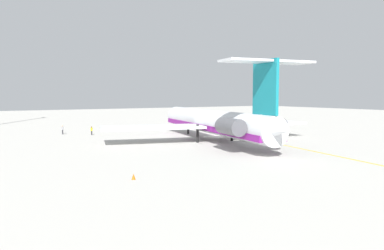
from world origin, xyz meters
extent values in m
plane|color=#B7B5AD|center=(0.00, 0.00, 0.00)|extent=(286.19, 286.19, 0.00)
cylinder|color=silver|center=(-4.96, 4.31, 3.33)|extent=(37.57, 9.89, 3.99)
cone|color=silver|center=(13.51, 1.33, 3.33)|extent=(4.71, 4.44, 3.83)
cone|color=silver|center=(-23.43, 7.28, 3.69)|extent=(6.29, 4.28, 3.39)
cube|color=#7A197F|center=(-4.96, 4.31, 2.43)|extent=(36.77, 9.84, 0.88)
cube|color=silver|center=(-2.50, 14.35, 2.63)|extent=(10.37, 17.68, 0.40)
cube|color=silver|center=(-5.78, -6.00, 2.63)|extent=(7.14, 16.95, 0.40)
cylinder|color=#515156|center=(-17.17, 9.53, 3.63)|extent=(5.29, 3.08, 2.31)
cube|color=silver|center=(-17.28, 8.84, 3.63)|extent=(3.16, 1.73, 0.48)
cylinder|color=#515156|center=(-18.19, 3.19, 3.63)|extent=(5.29, 3.08, 2.31)
cube|color=silver|center=(-18.08, 3.87, 3.63)|extent=(3.16, 1.73, 0.48)
cube|color=teal|center=(-20.97, 6.89, 8.86)|extent=(5.40, 1.25, 7.07)
cube|color=silver|center=(-20.87, 10.11, 12.11)|extent=(4.62, 6.34, 0.28)
cube|color=silver|center=(-21.89, 3.79, 12.11)|extent=(4.62, 6.34, 0.28)
cylinder|color=black|center=(6.33, 2.49, 1.51)|extent=(0.44, 0.44, 3.03)
cylinder|color=black|center=(-5.68, 7.66, 1.51)|extent=(0.44, 0.44, 3.03)
cylinder|color=black|center=(-6.70, 1.35, 1.51)|extent=(0.44, 0.44, 3.03)
cylinder|color=black|center=(14.41, 19.80, 0.41)|extent=(0.10, 0.10, 0.82)
cylinder|color=black|center=(14.47, 19.66, 0.41)|extent=(0.10, 0.10, 0.82)
cylinder|color=yellow|center=(14.44, 19.73, 1.15)|extent=(0.28, 0.28, 0.65)
sphere|color=brown|center=(14.44, 19.73, 1.61)|extent=(0.26, 0.26, 0.26)
cylinder|color=yellow|center=(14.37, 19.90, 1.18)|extent=(0.08, 0.08, 0.55)
cylinder|color=yellow|center=(14.51, 19.56, 1.18)|extent=(0.08, 0.08, 0.55)
cylinder|color=black|center=(13.49, -19.12, 0.43)|extent=(0.11, 0.11, 0.86)
cylinder|color=black|center=(13.54, -18.98, 0.43)|extent=(0.11, 0.11, 0.86)
cylinder|color=gray|center=(13.52, -19.05, 1.20)|extent=(0.29, 0.29, 0.68)
sphere|color=#DBB28E|center=(13.52, -19.05, 1.68)|extent=(0.27, 0.27, 0.27)
cylinder|color=gray|center=(13.46, -19.23, 1.24)|extent=(0.08, 0.08, 0.58)
cylinder|color=gray|center=(13.57, -18.87, 1.24)|extent=(0.08, 0.08, 0.58)
cylinder|color=black|center=(18.94, 24.39, 0.43)|extent=(0.11, 0.11, 0.87)
cylinder|color=black|center=(18.82, 24.29, 0.43)|extent=(0.11, 0.11, 0.87)
cylinder|color=gray|center=(18.88, 24.34, 1.21)|extent=(0.29, 0.29, 0.69)
sphere|color=tan|center=(18.88, 24.34, 1.69)|extent=(0.27, 0.27, 0.27)
cylinder|color=gray|center=(19.02, 24.47, 1.24)|extent=(0.08, 0.08, 0.58)
cylinder|color=gray|center=(18.74, 24.21, 1.24)|extent=(0.08, 0.08, 0.58)
cylinder|color=black|center=(14.99, -14.92, 0.41)|extent=(0.10, 0.10, 0.81)
cylinder|color=black|center=(15.13, -14.94, 0.41)|extent=(0.10, 0.10, 0.81)
cylinder|color=yellow|center=(15.06, -14.93, 1.14)|extent=(0.27, 0.27, 0.64)
sphere|color=brown|center=(15.06, -14.93, 1.59)|extent=(0.25, 0.25, 0.25)
cylinder|color=yellow|center=(14.88, -14.90, 1.17)|extent=(0.07, 0.07, 0.55)
cylinder|color=yellow|center=(15.24, -14.96, 1.17)|extent=(0.07, 0.07, 0.55)
cone|color=#EA590F|center=(12.07, -17.40, 0.28)|extent=(0.40, 0.40, 0.55)
cone|color=#EA590F|center=(-24.83, 26.50, 0.28)|extent=(0.40, 0.40, 0.55)
cube|color=gold|center=(-4.96, -4.01, 0.00)|extent=(74.81, 11.43, 0.01)
camera|label=1|loc=(-56.06, 38.72, 7.90)|focal=33.67mm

